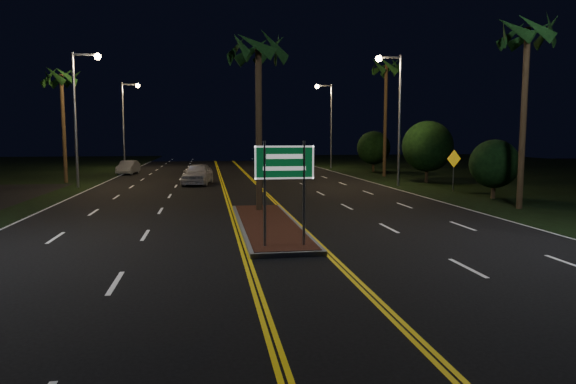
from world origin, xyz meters
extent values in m
plane|color=black|center=(0.00, 0.00, 0.00)|extent=(120.00, 120.00, 0.00)
cube|color=gray|center=(0.00, 7.00, 0.07)|extent=(2.25, 10.25, 0.15)
cube|color=#592819|center=(0.00, 7.00, 0.16)|extent=(2.00, 10.00, 0.02)
cylinder|color=gray|center=(-0.60, 2.80, 1.75)|extent=(0.08, 0.08, 3.20)
cylinder|color=gray|center=(0.60, 2.80, 1.75)|extent=(0.08, 0.08, 3.20)
cube|color=#07471E|center=(0.00, 2.80, 2.70)|extent=(1.80, 0.04, 1.00)
cube|color=white|center=(0.00, 2.77, 2.70)|extent=(1.80, 0.01, 1.00)
cylinder|color=gray|center=(-11.00, 24.00, 4.50)|extent=(0.18, 0.18, 9.00)
cube|color=gray|center=(-10.20, 24.00, 8.85)|extent=(1.60, 0.12, 0.12)
sphere|color=#F2BC6D|center=(-9.40, 24.00, 8.75)|extent=(0.44, 0.44, 0.44)
cylinder|color=gray|center=(-11.00, 44.00, 4.50)|extent=(0.18, 0.18, 9.00)
cube|color=gray|center=(-10.20, 44.00, 8.85)|extent=(1.60, 0.12, 0.12)
sphere|color=#F2BC6D|center=(-9.40, 44.00, 8.75)|extent=(0.44, 0.44, 0.44)
cylinder|color=gray|center=(11.00, 22.00, 4.50)|extent=(0.18, 0.18, 9.00)
cube|color=gray|center=(10.20, 22.00, 8.85)|extent=(1.60, 0.12, 0.12)
sphere|color=#F2BC6D|center=(9.40, 22.00, 8.75)|extent=(0.44, 0.44, 0.44)
cylinder|color=gray|center=(11.00, 42.00, 4.50)|extent=(0.18, 0.18, 9.00)
cube|color=gray|center=(10.20, 42.00, 8.85)|extent=(1.60, 0.12, 0.12)
sphere|color=#F2BC6D|center=(9.40, 42.00, 8.75)|extent=(0.44, 0.44, 0.44)
cylinder|color=#382819|center=(0.00, 10.50, 3.75)|extent=(0.28, 0.28, 7.50)
cylinder|color=#382819|center=(-12.80, 28.00, 4.00)|extent=(0.28, 0.28, 8.00)
cylinder|color=#382819|center=(12.50, 10.00, 4.25)|extent=(0.28, 0.28, 8.50)
cylinder|color=#382819|center=(12.80, 30.00, 4.75)|extent=(0.28, 0.28, 9.50)
cylinder|color=#382819|center=(13.50, 14.00, 0.45)|extent=(0.24, 0.24, 0.90)
sphere|color=black|center=(13.50, 14.00, 1.95)|extent=(2.70, 2.70, 2.70)
cylinder|color=#382819|center=(14.00, 24.00, 0.63)|extent=(0.24, 0.24, 1.26)
sphere|color=black|center=(14.00, 24.00, 2.73)|extent=(3.78, 3.78, 3.78)
cylinder|color=#382819|center=(13.80, 36.00, 0.54)|extent=(0.24, 0.24, 1.08)
sphere|color=black|center=(13.80, 36.00, 2.34)|extent=(3.24, 3.24, 3.24)
imported|color=silver|center=(-3.01, 25.12, 0.90)|extent=(3.11, 5.69, 1.80)
imported|color=silver|center=(-9.50, 36.34, 0.72)|extent=(2.34, 4.52, 1.45)
cylinder|color=gray|center=(13.00, 17.77, 1.14)|extent=(0.07, 0.07, 2.28)
cube|color=#FFB80D|center=(13.00, 17.75, 2.07)|extent=(1.06, 0.35, 1.10)
camera|label=1|loc=(-2.27, -12.41, 3.49)|focal=32.00mm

